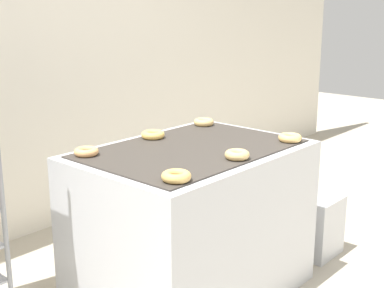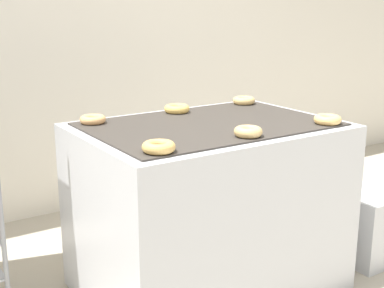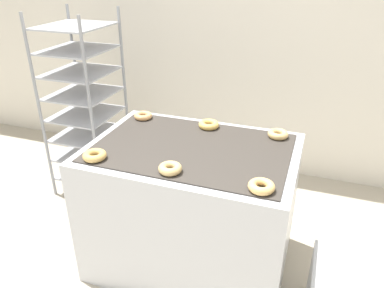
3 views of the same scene
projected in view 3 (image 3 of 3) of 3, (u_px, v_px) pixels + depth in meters
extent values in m
cube|color=silver|center=(248.00, 19.00, 3.19)|extent=(8.00, 0.05, 2.80)
cube|color=silver|center=(192.00, 207.00, 2.41)|extent=(1.23, 0.87, 0.86)
cube|color=#38332D|center=(192.00, 148.00, 2.21)|extent=(1.13, 0.77, 0.01)
cube|color=#262628|center=(229.00, 237.00, 1.90)|extent=(0.12, 0.07, 0.10)
cylinder|color=gray|center=(40.00, 113.00, 2.97)|extent=(0.02, 0.02, 1.53)
cylinder|color=gray|center=(92.00, 121.00, 2.83)|extent=(0.02, 0.02, 1.53)
cylinder|color=gray|center=(79.00, 93.00, 3.41)|extent=(0.02, 0.02, 1.53)
cylinder|color=gray|center=(126.00, 99.00, 3.27)|extent=(0.02, 0.02, 1.53)
cube|color=#A8AAB2|center=(94.00, 169.00, 3.39)|extent=(0.48, 0.53, 0.01)
cube|color=#A8AAB2|center=(91.00, 152.00, 3.31)|extent=(0.48, 0.53, 0.01)
cube|color=#A8AAB2|center=(89.00, 133.00, 3.23)|extent=(0.48, 0.53, 0.01)
cube|color=#A8AAB2|center=(86.00, 114.00, 3.15)|extent=(0.48, 0.53, 0.01)
cube|color=#A8AAB2|center=(83.00, 94.00, 3.07)|extent=(0.48, 0.53, 0.01)
cube|color=#A8AAB2|center=(80.00, 72.00, 2.99)|extent=(0.48, 0.53, 0.01)
cube|color=#A8AAB2|center=(77.00, 50.00, 2.91)|extent=(0.48, 0.53, 0.01)
cube|color=#A8AAB2|center=(74.00, 26.00, 2.83)|extent=(0.48, 0.53, 0.01)
torus|color=tan|center=(95.00, 156.00, 2.07)|extent=(0.13, 0.13, 0.04)
torus|color=tan|center=(170.00, 168.00, 1.95)|extent=(0.12, 0.12, 0.04)
torus|color=#ECBA6A|center=(261.00, 186.00, 1.79)|extent=(0.13, 0.13, 0.04)
torus|color=#E7A867|center=(143.00, 116.00, 2.60)|extent=(0.13, 0.13, 0.04)
torus|color=#EBBD5C|center=(209.00, 125.00, 2.46)|extent=(0.13, 0.13, 0.04)
torus|color=#DCB46C|center=(278.00, 134.00, 2.33)|extent=(0.13, 0.13, 0.04)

